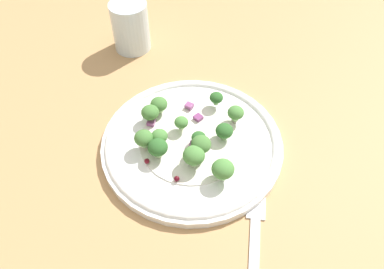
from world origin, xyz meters
The scene contains 28 objects.
ground_plane centered at (0.00, 0.00, -1.00)cm, with size 180.00×180.00×2.00cm, color tan.
plate centered at (-1.56, -1.96, 0.86)cm, with size 25.81×25.81×1.70cm.
dressing_pool centered at (-1.56, -1.96, 1.30)cm, with size 14.97×14.97×0.20cm, color white.
broccoli_floret_0 centered at (-3.30, 2.21, 3.10)cm, with size 2.27×2.27×2.29cm.
broccoli_floret_1 centered at (-1.99, -3.02, 2.77)cm, with size 2.04×2.04×2.07cm.
broccoli_floret_2 centered at (-6.75, -7.32, 3.36)cm, with size 2.95×2.95×2.98cm.
broccoli_floret_3 centered at (-0.45, -0.47, 2.97)cm, with size 1.99×1.99×2.01cm.
broccoli_floret_4 centered at (-4.39, 4.09, 3.41)cm, with size 2.61×2.61×2.64cm.
broccoli_floret_5 centered at (3.48, -7.21, 3.23)cm, with size 2.39×2.39×2.42cm.
broccoli_floret_6 centered at (0.35, -6.22, 2.87)cm, with size 2.47×2.47×2.50cm.
broccoli_floret_7 centered at (5.91, -3.84, 3.15)cm, with size 2.03×2.03×2.06cm.
broccoli_floret_8 centered at (-5.63, -3.22, 3.45)cm, with size 2.93×2.93×2.97cm.
broccoli_floret_9 centered at (-5.32, 1.82, 3.22)cm, with size 2.73×2.73×2.76cm.
broccoli_floret_10 centered at (-3.69, -3.74, 3.60)cm, with size 2.75×2.75×2.78cm.
broccoli_floret_11 centered at (2.62, 4.14, 3.00)cm, with size 2.55×2.55×2.58cm.
broccoli_floret_12 centered at (0.64, 4.85, 3.08)cm, with size 2.60×2.60×2.64cm.
cranberry_0 centered at (-4.30, 4.13, 1.98)cm, with size 0.83×0.83×0.83cm, color maroon.
cranberry_1 centered at (-8.54, -1.67, 1.76)cm, with size 0.73×0.73×0.73cm, color #4C0A14.
cranberry_2 centered at (-4.70, -3.23, 1.93)cm, with size 0.93×0.93×0.93cm, color maroon.
cranberry_3 centered at (-1.74, 3.02, 2.02)cm, with size 0.92×0.92×0.92cm, color maroon.
cranberry_4 centered at (3.68, -7.10, 1.62)cm, with size 0.73×0.73×0.73cm, color #4C0A14.
cranberry_5 centered at (-6.88, 2.95, 1.87)cm, with size 0.73×0.73×0.73cm, color maroon.
onion_bit_0 centered at (-2.54, -2.56, 1.57)cm, with size 1.38×1.40×0.56cm, color #843D75.
onion_bit_1 centered at (0.32, 4.60, 1.80)cm, with size 1.07×1.16×0.59cm, color #934C84.
onion_bit_2 centered at (4.54, -0.29, 1.87)cm, with size 1.00×1.14×0.58cm, color #934C84.
onion_bit_3 centered at (2.62, -1.86, 1.75)cm, with size 1.12×1.15×0.51cm, color #843D75.
fork centered at (-15.37, -12.95, 0.25)cm, with size 18.69×3.76×0.50cm.
water_glass centered at (18.48, 14.22, 4.35)cm, with size 6.52×6.52×8.70cm, color silver.
Camera 1 is at (-34.17, -10.15, 42.94)cm, focal length 35.28 mm.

